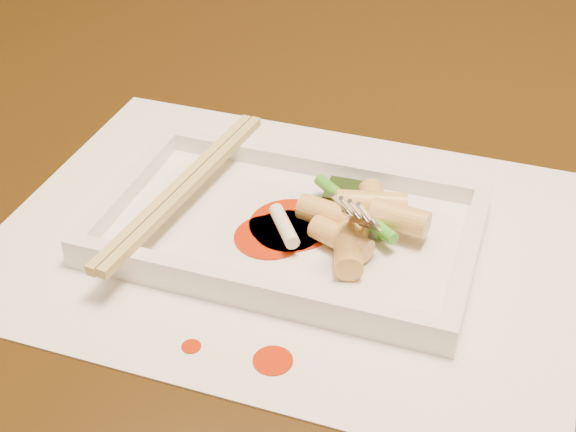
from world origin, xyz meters
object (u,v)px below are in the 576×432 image
(placemat, at_px, (288,237))
(chopstick_a, at_px, (179,185))
(fork, at_px, (401,141))
(table, at_px, (317,227))
(plate_base, at_px, (288,232))

(placemat, height_order, chopstick_a, chopstick_a)
(placemat, distance_m, fork, 0.11)
(chopstick_a, bearing_deg, table, 67.75)
(plate_base, distance_m, fork, 0.11)
(table, xyz_separation_m, fork, (0.09, -0.13, 0.18))
(plate_base, height_order, fork, fork)
(plate_base, bearing_deg, chopstick_a, 180.00)
(table, relative_size, chopstick_a, 6.68)
(chopstick_a, bearing_deg, placemat, 0.00)
(table, distance_m, fork, 0.24)
(fork, bearing_deg, table, 125.58)
(chopstick_a, bearing_deg, plate_base, 0.00)
(placemat, relative_size, fork, 2.86)
(table, height_order, chopstick_a, chopstick_a)
(placemat, relative_size, chopstick_a, 1.91)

